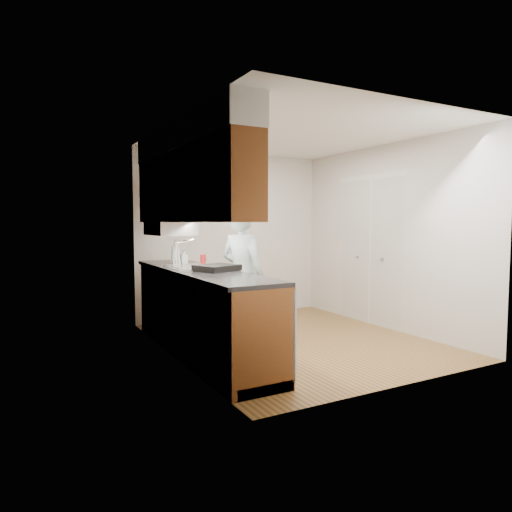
% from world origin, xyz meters
% --- Properties ---
extents(floor, '(3.50, 3.50, 0.00)m').
position_xyz_m(floor, '(0.00, 0.00, 0.00)').
color(floor, olive).
rests_on(floor, ground).
extents(ceiling, '(3.50, 3.50, 0.00)m').
position_xyz_m(ceiling, '(0.00, 0.00, 2.50)').
color(ceiling, white).
rests_on(ceiling, wall_left).
extents(wall_left, '(0.02, 3.50, 2.50)m').
position_xyz_m(wall_left, '(-1.50, 0.00, 1.25)').
color(wall_left, silver).
rests_on(wall_left, floor).
extents(wall_right, '(0.02, 3.50, 2.50)m').
position_xyz_m(wall_right, '(1.50, 0.00, 1.25)').
color(wall_right, silver).
rests_on(wall_right, floor).
extents(wall_back, '(3.00, 0.02, 2.50)m').
position_xyz_m(wall_back, '(0.00, 1.75, 1.25)').
color(wall_back, silver).
rests_on(wall_back, floor).
extents(counter, '(0.64, 2.80, 1.30)m').
position_xyz_m(counter, '(-1.20, -0.00, 0.49)').
color(counter, brown).
rests_on(counter, floor).
extents(upper_cabinets, '(0.47, 2.80, 1.21)m').
position_xyz_m(upper_cabinets, '(-1.33, 0.05, 1.95)').
color(upper_cabinets, brown).
rests_on(upper_cabinets, wall_left).
extents(closet_door, '(0.02, 1.22, 2.05)m').
position_xyz_m(closet_door, '(1.49, 0.30, 1.02)').
color(closet_door, white).
rests_on(closet_door, wall_right).
extents(floor_mat, '(0.75, 0.93, 0.02)m').
position_xyz_m(floor_mat, '(-0.66, 0.07, 0.01)').
color(floor_mat, '#5F5F61').
rests_on(floor_mat, floor).
extents(person, '(0.66, 0.77, 1.84)m').
position_xyz_m(person, '(-0.66, 0.07, 0.93)').
color(person, '#92AAB2').
rests_on(person, floor_mat).
extents(soap_bottle_a, '(0.15, 0.15, 0.30)m').
position_xyz_m(soap_bottle_a, '(-1.24, 0.74, 1.09)').
color(soap_bottle_a, silver).
rests_on(soap_bottle_a, counter).
extents(soap_bottle_b, '(0.08, 0.08, 0.17)m').
position_xyz_m(soap_bottle_b, '(-1.13, 0.75, 1.02)').
color(soap_bottle_b, silver).
rests_on(soap_bottle_b, counter).
extents(soda_can, '(0.08, 0.08, 0.12)m').
position_xyz_m(soda_can, '(-0.98, 0.49, 1.00)').
color(soda_can, '#B41E24').
rests_on(soda_can, counter).
extents(dish_rack, '(0.50, 0.46, 0.06)m').
position_xyz_m(dish_rack, '(-1.11, -0.23, 0.97)').
color(dish_rack, black).
rests_on(dish_rack, counter).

